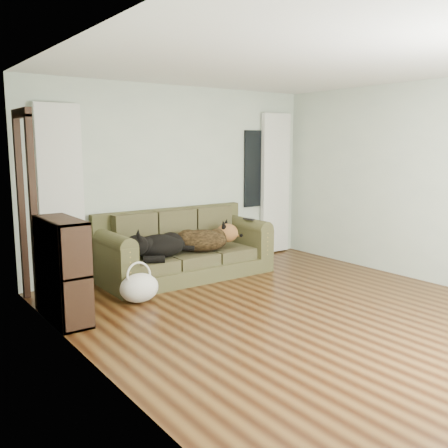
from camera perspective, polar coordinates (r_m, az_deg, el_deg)
floor at (r=5.48m, az=8.52°, el=-10.06°), size 5.00×5.00×0.00m
ceiling at (r=5.24m, az=9.23°, el=17.90°), size 5.00×5.00×0.00m
wall_back at (r=7.19m, az=-5.35°, el=5.19°), size 4.50×0.04×2.60m
wall_left at (r=3.96m, az=-14.96°, el=1.67°), size 0.04×5.00×2.60m
wall_right at (r=6.97m, az=22.17°, el=4.42°), size 0.04×5.00×2.60m
curtain_left at (r=6.43m, az=-18.13°, el=2.96°), size 0.55×0.08×2.25m
curtain_right at (r=8.20m, az=5.88°, el=4.62°), size 0.55×0.08×2.25m
window_pane at (r=7.99m, az=3.78°, el=6.32°), size 0.50×0.03×1.20m
door_casing at (r=5.95m, az=-21.55°, el=1.33°), size 0.07×0.60×2.10m
sofa at (r=6.76m, az=-4.36°, el=-2.33°), size 2.32×1.00×0.95m
dog_black_lab at (r=6.43m, az=-7.71°, el=-2.71°), size 0.75×0.55×0.31m
dog_shepherd at (r=6.79m, az=-2.29°, el=-1.91°), size 0.91×0.83×0.33m
tv_remote at (r=7.13m, az=2.84°, el=0.57°), size 0.09×0.21×0.02m
tote_bag at (r=5.82m, az=-9.66°, el=-7.27°), size 0.54×0.46×0.33m
bookshelf at (r=5.34m, az=-17.93°, el=-5.32°), size 0.38×0.87×1.06m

